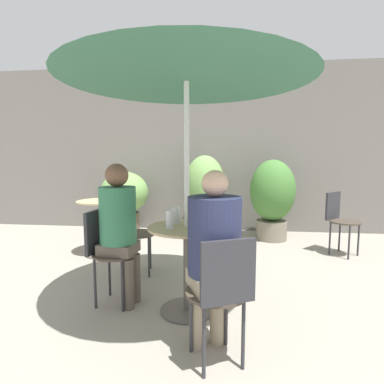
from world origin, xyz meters
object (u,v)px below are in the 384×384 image
Objects in this scene: seated_person_0 at (119,221)px; potted_plant_1 at (205,189)px; seated_person_1 at (214,248)px; cafe_table_far at (101,219)px; beer_glass_1 at (170,219)px; cafe_table_near at (187,254)px; beer_glass_0 at (176,215)px; umbrella at (186,64)px; bistro_chair_3 at (130,228)px; bistro_chair_0 at (106,246)px; bistro_chair_2 at (339,216)px; potted_plant_0 at (125,197)px; potted_plant_2 at (272,195)px; beer_glass_2 at (196,219)px; bistro_chair_1 at (222,288)px; beer_glass_3 at (203,216)px.

seated_person_0 is 0.93× the size of potted_plant_1.
seated_person_1 is 0.91× the size of potted_plant_1.
cafe_table_far is 1.99m from beer_glass_1.
cafe_table_near is 0.55× the size of potted_plant_1.
beer_glass_0 is at bearing 83.61° from beer_glass_1.
beer_glass_1 is 1.26m from umbrella.
seated_person_1 is (0.87, -0.63, -0.02)m from seated_person_0.
cafe_table_far is at bearing 33.34° from bistro_chair_3.
bistro_chair_0 is 1.00× the size of bistro_chair_3.
beer_glass_0 is (-2.00, -1.70, 0.30)m from bistro_chair_2.
potted_plant_0 is at bearing 119.16° from umbrella.
potted_plant_2 is (0.84, 3.05, -0.02)m from seated_person_1.
cafe_table_far is 1.86m from beer_glass_0.
bistro_chair_2 is at bearing -50.58° from bistro_chair_0.
potted_plant_0 reaches higher than beer_glass_2.
potted_plant_1 is at bearing -32.72° from bistro_chair_3.
bistro_chair_0 is 0.71m from bistro_chair_3.
cafe_table_far is at bearing 143.69° from bistro_chair_2.
bistro_chair_1 reaches higher than cafe_table_far.
beer_glass_2 reaches higher than bistro_chair_3.
beer_glass_1 is at bearing -148.04° from beer_glass_3.
beer_glass_0 is (-0.11, 0.11, 0.32)m from cafe_table_near.
potted_plant_0 is (-1.32, 2.45, -0.17)m from beer_glass_0.
seated_person_0 is (0.14, -0.02, 0.23)m from bistro_chair_0.
umbrella is (-1.90, -1.82, 1.55)m from bistro_chair_2.
bistro_chair_2 is at bearing 43.77° from umbrella.
bistro_chair_0 reaches higher than cafe_table_far.
bistro_chair_0 is 1.32m from bistro_chair_1.
seated_person_0 is 1.02× the size of seated_person_1.
beer_glass_1 is at bearing -96.39° from beer_glass_0.
beer_glass_3 is (0.24, -0.03, -0.00)m from beer_glass_0.
bistro_chair_2 is (1.90, 1.82, 0.02)m from cafe_table_near.
bistro_chair_1 is (1.69, -2.13, 0.03)m from cafe_table_far.
potted_plant_1 is 1.13m from potted_plant_2.
bistro_chair_2 is 0.78× the size of potted_plant_0.
cafe_table_near is 0.67m from seated_person_0.
bistro_chair_1 is 0.67× the size of seated_person_0.
potted_plant_2 is at bearing 97.63° from bistro_chair_2.
seated_person_0 is 0.51m from beer_glass_0.
seated_person_0 is (0.76, -1.36, 0.26)m from cafe_table_far.
beer_glass_2 is at bearing -55.17° from umbrella.
bistro_chair_3 is at bearing 6.47° from bistro_chair_0.
umbrella is (0.13, 0.09, 1.25)m from beer_glass_1.
bistro_chair_1 is 0.26m from seated_person_1.
potted_plant_0 reaches higher than beer_glass_0.
potted_plant_2 reaches higher than bistro_chair_0.
cafe_table_near is 0.35m from beer_glass_3.
bistro_chair_1 is 0.85m from beer_glass_3.
seated_person_0 is at bearing 171.84° from bistro_chair_2.
beer_glass_3 is 2.93m from potted_plant_0.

